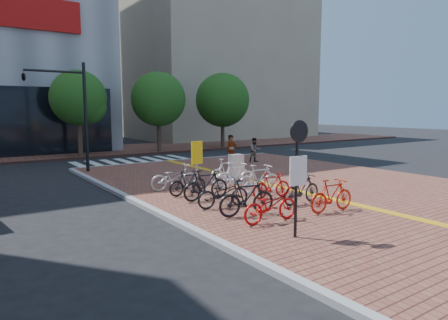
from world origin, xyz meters
TOP-DOWN VIEW (x-y plane):
  - ground at (0.00, 0.00)m, footprint 120.00×120.00m
  - sidewalk at (3.00, -5.00)m, footprint 14.00×34.00m
  - tactile_strip at (2.00, -5.00)m, footprint 0.40×34.00m
  - kerb_west at (-4.00, -5.00)m, footprint 0.25×34.00m
  - kerb_north at (3.00, 12.00)m, footprint 14.00×0.25m
  - far_sidewalk at (0.00, 21.00)m, footprint 70.00×8.00m
  - building_beige at (18.00, 32.00)m, footprint 20.00×18.00m
  - crosswalk at (0.50, 14.00)m, footprint 7.50×4.00m
  - street_trees at (5.04, 17.45)m, footprint 16.20×4.60m
  - bike_0 at (-1.85, -2.42)m, footprint 1.93×0.73m
  - bike_1 at (-1.99, -1.47)m, footprint 1.96×0.84m
  - bike_2 at (-2.01, -0.19)m, footprint 1.93×0.90m
  - bike_3 at (-1.89, 1.08)m, footprint 1.87×0.54m
  - bike_4 at (-2.04, 2.16)m, footprint 1.60×0.46m
  - bike_5 at (-2.00, 3.36)m, footprint 2.04×0.89m
  - bike_6 at (0.54, -2.64)m, footprint 1.81×0.63m
  - bike_7 at (0.53, -1.32)m, footprint 1.78×0.59m
  - bike_8 at (0.28, -0.03)m, footprint 1.65×0.69m
  - bike_9 at (0.43, 0.87)m, footprint 1.95×0.72m
  - bike_10 at (0.30, 2.26)m, footprint 1.86×0.78m
  - bike_11 at (0.48, 3.20)m, footprint 1.99×0.90m
  - pedestrian_a at (3.72, 7.37)m, footprint 0.71×0.50m
  - pedestrian_b at (6.18, 8.30)m, footprint 0.83×0.71m
  - utility_box at (0.98, 3.18)m, footprint 0.61×0.46m
  - yellow_sign at (-1.55, 2.28)m, footprint 0.55×0.19m
  - notice_sign at (-2.25, -3.87)m, footprint 0.56×0.14m
  - traffic_light_pole at (-4.81, 10.41)m, footprint 3.04×1.17m

SIDE VIEW (x-z plane):
  - ground at x=0.00m, z-range 0.00..0.00m
  - crosswalk at x=0.50m, z-range 0.00..0.01m
  - sidewalk at x=3.00m, z-range 0.00..0.15m
  - far_sidewalk at x=0.00m, z-range 0.00..0.15m
  - kerb_west at x=-4.00m, z-range 0.00..0.15m
  - kerb_north at x=3.00m, z-range 0.00..0.15m
  - tactile_strip at x=2.00m, z-range 0.15..0.16m
  - bike_4 at x=-2.04m, z-range 0.15..1.11m
  - bike_8 at x=0.28m, z-range 0.15..1.11m
  - bike_2 at x=-2.01m, z-range 0.15..1.12m
  - bike_0 at x=-1.85m, z-range 0.15..1.16m
  - bike_5 at x=-2.00m, z-range 0.15..1.19m
  - bike_7 at x=0.53m, z-range 0.15..1.21m
  - bike_6 at x=0.54m, z-range 0.15..1.22m
  - bike_10 at x=0.30m, z-range 0.15..1.24m
  - bike_3 at x=-1.89m, z-range 0.15..1.27m
  - bike_1 at x=-1.99m, z-range 0.15..1.29m
  - bike_9 at x=0.43m, z-range 0.15..1.30m
  - bike_11 at x=0.48m, z-range 0.15..1.30m
  - utility_box at x=0.98m, z-range 0.15..1.44m
  - pedestrian_b at x=6.18m, z-range 0.15..1.66m
  - pedestrian_a at x=3.72m, z-range 0.15..1.99m
  - yellow_sign at x=-1.55m, z-range 0.54..2.59m
  - notice_sign at x=-2.25m, z-range 0.54..3.55m
  - traffic_light_pole at x=-4.81m, z-range 1.23..6.90m
  - street_trees at x=5.04m, z-range 0.92..7.27m
  - building_beige at x=18.00m, z-range 0.00..18.00m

